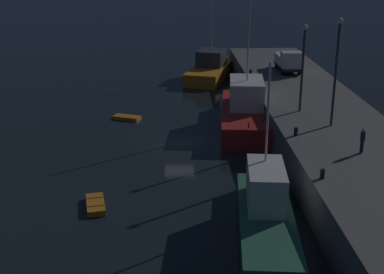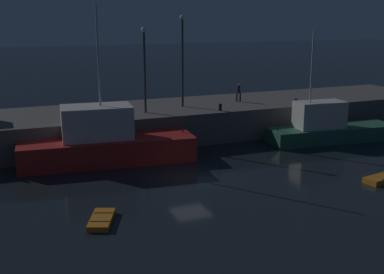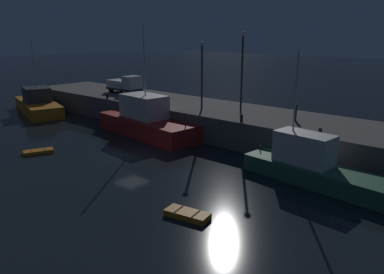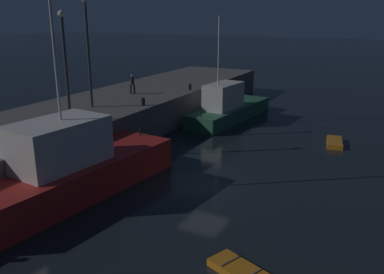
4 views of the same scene
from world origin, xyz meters
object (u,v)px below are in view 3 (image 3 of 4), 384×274
Objects in this scene: fishing_trawler_red at (38,104)px; lamp_post_east at (242,66)px; fishing_boat_blue at (314,167)px; dinghy_orange_near at (187,214)px; bollard_east at (241,118)px; lamp_post_west at (202,70)px; dockworker at (295,110)px; bollard_central at (107,96)px; fishing_boat_white at (147,121)px; utility_truck at (125,84)px; rowboat_white_mid at (38,152)px; bollard_west at (320,131)px.

fishing_trawler_red is 1.63× the size of lamp_post_east.
fishing_boat_blue is 10.89m from dinghy_orange_near.
fishing_trawler_red is at bearing -172.94° from bollard_east.
lamp_post_west is (24.80, 5.58, 5.78)m from fishing_trawler_red.
dockworker reaches higher than bollard_central.
fishing_boat_white is 12.69m from utility_truck.
dinghy_orange_near is (16.11, -11.76, -1.33)m from fishing_boat_white.
dinghy_orange_near is at bearing -1.75° from rowboat_white_mid.
rowboat_white_mid is at bearing -28.23° from fishing_trawler_red.
lamp_post_east is at bearing 114.07° from dinghy_orange_near.
rowboat_white_mid is 25.07m from bollard_west.
bollard_east is (31.05, 3.85, 1.86)m from fishing_trawler_red.
dinghy_orange_near is 4.66× the size of bollard_central.
lamp_post_west is 10.58m from dockworker.
dockworker is at bearing 10.40° from lamp_post_west.
fishing_trawler_red reaches higher than bollard_east.
rowboat_white_mid is at bearing -124.16° from lamp_post_east.
fishing_boat_blue reaches higher than bollard_central.
dockworker is (5.91, 0.32, -3.74)m from lamp_post_east.
fishing_boat_blue is 31.45m from utility_truck.
lamp_post_west is at bearing 12.68° from fishing_trawler_red.
fishing_trawler_red is 30.32m from lamp_post_east.
lamp_post_east is 18.46m from bollard_central.
rowboat_white_mid is 19.14m from bollard_east.
fishing_boat_white is 4.70× the size of rowboat_white_mid.
bollard_east is at bearing 7.06° from fishing_trawler_red.
fishing_trawler_red is at bearing -167.97° from dockworker.
fishing_trawler_red is 22.51× the size of bollard_west.
lamp_post_east reaches higher than dockworker.
bollard_central reaches higher than bollard_west.
dockworker is 5.15m from bollard_east.
lamp_post_east reaches higher than fishing_trawler_red.
lamp_post_east is 19.67m from utility_truck.
bollard_west is 27.48m from bollard_central.
fishing_boat_white is 2.47× the size of utility_truck.
utility_truck is 8.68× the size of bollard_central.
bollard_west is at bearing 0.62° from bollard_central.
bollard_central is at bearing 16.78° from fishing_trawler_red.
fishing_boat_white is 8.04m from lamp_post_west.
fishing_trawler_red is at bearing -175.11° from fishing_boat_white.
lamp_post_east reaches higher than rowboat_white_mid.
lamp_post_east is 11.40m from bollard_west.
fishing_boat_blue is at bearing 23.52° from rowboat_white_mid.
dinghy_orange_near is 32.56m from utility_truck.
rowboat_white_mid is 0.52× the size of utility_truck.
fishing_boat_white reaches higher than rowboat_white_mid.
fishing_boat_white reaches higher than fishing_boat_blue.
bollard_west is at bearing 31.84° from rowboat_white_mid.
dockworker is at bearing 95.66° from dinghy_orange_near.
dinghy_orange_near is 15.15m from bollard_east.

